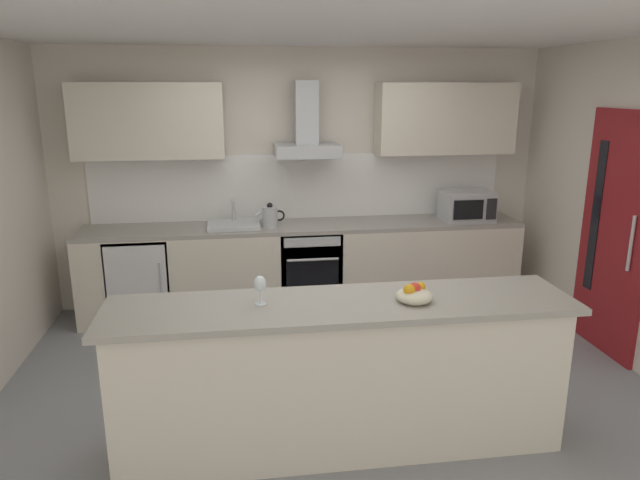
{
  "coord_description": "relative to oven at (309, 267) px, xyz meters",
  "views": [
    {
      "loc": [
        -0.64,
        -3.92,
        2.22
      ],
      "look_at": [
        -0.01,
        0.43,
        1.05
      ],
      "focal_mm": 32.33,
      "sensor_mm": 36.0,
      "label": 1
    }
  ],
  "objects": [
    {
      "name": "ground",
      "position": [
        -0.04,
        -1.57,
        -0.47
      ],
      "size": [
        5.94,
        4.84,
        0.02
      ],
      "primitive_type": "cube",
      "color": "gray"
    },
    {
      "name": "ceiling",
      "position": [
        -0.04,
        -1.57,
        2.15
      ],
      "size": [
        5.94,
        4.84,
        0.02
      ],
      "primitive_type": "cube",
      "color": "white"
    },
    {
      "name": "wall_back",
      "position": [
        -0.04,
        0.41,
        0.84
      ],
      "size": [
        5.94,
        0.12,
        2.6
      ],
      "primitive_type": "cube",
      "color": "silver",
      "rests_on": "ground"
    },
    {
      "name": "backsplash_tile",
      "position": [
        -0.04,
        0.33,
        0.77
      ],
      "size": [
        4.2,
        0.02,
        0.66
      ],
      "primitive_type": "cube",
      "color": "white"
    },
    {
      "name": "counter_back",
      "position": [
        -0.04,
        0.03,
        -0.01
      ],
      "size": [
        4.35,
        0.6,
        0.9
      ],
      "color": "beige",
      "rests_on": "ground"
    },
    {
      "name": "counter_island",
      "position": [
        -0.08,
        -2.32,
        0.03
      ],
      "size": [
        2.82,
        0.64,
        0.98
      ],
      "color": "beige",
      "rests_on": "ground"
    },
    {
      "name": "upper_cabinets",
      "position": [
        -0.04,
        0.18,
        1.45
      ],
      "size": [
        4.29,
        0.32,
        0.7
      ],
      "color": "beige"
    },
    {
      "name": "side_door",
      "position": [
        2.42,
        -1.23,
        0.57
      ],
      "size": [
        0.08,
        0.85,
        2.05
      ],
      "color": "maroon",
      "rests_on": "ground"
    },
    {
      "name": "oven",
      "position": [
        0.0,
        0.0,
        0.0
      ],
      "size": [
        0.6,
        0.62,
        0.8
      ],
      "color": "slate",
      "rests_on": "ground"
    },
    {
      "name": "refrigerator",
      "position": [
        -1.64,
        -0.0,
        -0.03
      ],
      "size": [
        0.58,
        0.6,
        0.85
      ],
      "color": "white",
      "rests_on": "ground"
    },
    {
      "name": "microwave",
      "position": [
        1.62,
        -0.03,
        0.59
      ],
      "size": [
        0.5,
        0.38,
        0.3
      ],
      "color": "#B7BABC",
      "rests_on": "counter_back"
    },
    {
      "name": "sink",
      "position": [
        -0.73,
        0.01,
        0.47
      ],
      "size": [
        0.5,
        0.4,
        0.26
      ],
      "color": "silver",
      "rests_on": "counter_back"
    },
    {
      "name": "kettle",
      "position": [
        -0.38,
        -0.03,
        0.55
      ],
      "size": [
        0.29,
        0.15,
        0.24
      ],
      "color": "#B7BABC",
      "rests_on": "counter_back"
    },
    {
      "name": "range_hood",
      "position": [
        0.0,
        0.13,
        1.33
      ],
      "size": [
        0.62,
        0.45,
        0.72
      ],
      "color": "#B7BABC"
    },
    {
      "name": "wine_glass",
      "position": [
        -0.57,
        -2.29,
        0.64
      ],
      "size": [
        0.08,
        0.08,
        0.18
      ],
      "color": "silver",
      "rests_on": "counter_island"
    },
    {
      "name": "fruit_bowl",
      "position": [
        0.34,
        -2.37,
        0.56
      ],
      "size": [
        0.22,
        0.22,
        0.13
      ],
      "color": "beige",
      "rests_on": "counter_island"
    }
  ]
}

